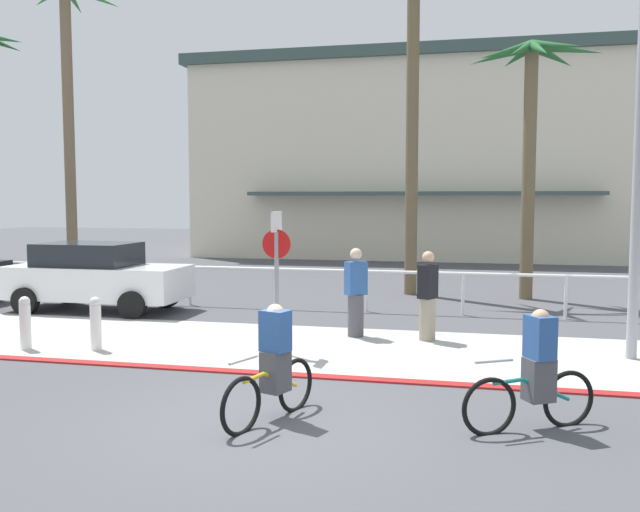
# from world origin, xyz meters

# --- Properties ---
(ground_plane) EXTENTS (80.00, 80.00, 0.00)m
(ground_plane) POSITION_xyz_m (0.00, 10.00, 0.00)
(ground_plane) COLOR #4C4C51
(sidewalk_strip) EXTENTS (44.00, 4.00, 0.02)m
(sidewalk_strip) POSITION_xyz_m (0.00, 4.20, 0.01)
(sidewalk_strip) COLOR beige
(sidewalk_strip) RESTS_ON ground
(curb_paint) EXTENTS (44.00, 0.24, 0.03)m
(curb_paint) POSITION_xyz_m (0.00, 2.20, 0.01)
(curb_paint) COLOR maroon
(curb_paint) RESTS_ON ground
(building_backdrop) EXTENTS (22.16, 10.81, 9.43)m
(building_backdrop) POSITION_xyz_m (0.21, 26.70, 4.74)
(building_backdrop) COLOR beige
(building_backdrop) RESTS_ON ground
(rail_fence) EXTENTS (28.04, 0.08, 1.04)m
(rail_fence) POSITION_xyz_m (0.00, 8.50, 0.84)
(rail_fence) COLOR white
(rail_fence) RESTS_ON ground
(stop_sign_bike_lane) EXTENTS (0.52, 0.56, 2.56)m
(stop_sign_bike_lane) POSITION_xyz_m (-0.86, 3.64, 1.68)
(stop_sign_bike_lane) COLOR gray
(stop_sign_bike_lane) RESTS_ON ground
(bollard_0) EXTENTS (0.20, 0.20, 1.00)m
(bollard_0) POSITION_xyz_m (-4.16, 3.10, 0.52)
(bollard_0) COLOR white
(bollard_0) RESTS_ON ground
(bollard_1) EXTENTS (0.20, 0.20, 1.00)m
(bollard_1) POSITION_xyz_m (-5.46, 2.87, 0.52)
(bollard_1) COLOR white
(bollard_1) RESTS_ON ground
(palm_tree_1) EXTENTS (3.21, 3.29, 10.00)m
(palm_tree_1) POSITION_xyz_m (-10.88, 12.86, 7.17)
(palm_tree_1) COLOR #756047
(palm_tree_1) RESTS_ON ground
(palm_tree_2) EXTENTS (3.66, 3.14, 9.65)m
(palm_tree_2) POSITION_xyz_m (0.77, 11.81, 6.83)
(palm_tree_2) COLOR brown
(palm_tree_2) RESTS_ON ground
(palm_tree_3) EXTENTS (3.57, 2.83, 7.06)m
(palm_tree_3) POSITION_xyz_m (4.01, 11.59, 5.45)
(palm_tree_3) COLOR brown
(palm_tree_3) RESTS_ON ground
(car_white_1) EXTENTS (4.40, 2.02, 1.69)m
(car_white_1) POSITION_xyz_m (-6.58, 7.13, 0.87)
(car_white_1) COLOR white
(car_white_1) RESTS_ON ground
(cyclist_teal_0) EXTENTS (1.61, 0.95, 1.50)m
(cyclist_teal_0) POSITION_xyz_m (3.32, 0.45, 0.69)
(cyclist_teal_0) COLOR black
(cyclist_teal_0) RESTS_ON ground
(cyclist_yellow_1) EXTENTS (0.71, 1.72, 1.50)m
(cyclist_yellow_1) POSITION_xyz_m (0.13, 0.10, 0.69)
(cyclist_yellow_1) COLOR black
(cyclist_yellow_1) RESTS_ON ground
(pedestrian_0) EXTENTS (0.42, 0.47, 1.77)m
(pedestrian_0) POSITION_xyz_m (1.70, 5.31, 0.82)
(pedestrian_0) COLOR gray
(pedestrian_0) RESTS_ON ground
(pedestrian_1) EXTENTS (0.47, 0.45, 1.80)m
(pedestrian_1) POSITION_xyz_m (0.27, 5.36, 0.84)
(pedestrian_1) COLOR #4C4C51
(pedestrian_1) RESTS_ON ground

